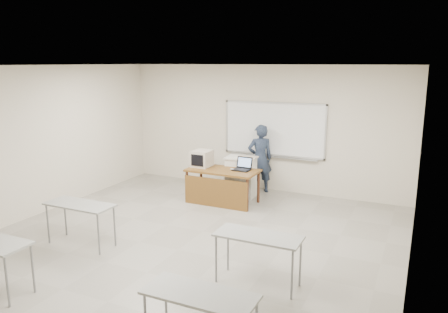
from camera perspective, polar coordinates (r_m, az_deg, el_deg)
The scene contains 10 objects.
floor at distance 7.45m, azimuth -6.03°, elevation -12.07°, with size 7.00×8.00×0.01m, color gray.
whiteboard at distance 10.41m, azimuth 6.55°, elevation 3.46°, with size 2.48×0.10×1.31m.
student_desks at distance 6.17m, azimuth -12.75°, elevation -10.81°, with size 4.40×2.20×0.73m.
instructor_desk at distance 9.51m, azimuth -0.45°, elevation -2.96°, with size 1.56×0.78×0.75m.
podium at distance 10.04m, azimuth 2.22°, elevation -2.67°, with size 0.67×0.49×0.94m.
crt_monitor at distance 9.82m, azimuth -2.89°, elevation -0.27°, with size 0.40×0.45×0.38m.
laptop at distance 9.53m, azimuth 2.42°, elevation -1.40°, with size 0.36×0.33×0.27m.
mouse at distance 9.52m, azimuth 1.05°, elevation -1.66°, with size 0.10×0.06×0.04m, color #9D9EA3.
keyboard at distance 9.95m, azimuth 3.21°, elevation 0.02°, with size 0.45×0.15×0.02m, color #B6A898.
presenter at distance 10.35m, azimuth 4.72°, elevation -0.29°, with size 0.60×0.39×1.63m, color black.
Camera 1 is at (3.55, -5.79, 3.05)m, focal length 35.00 mm.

